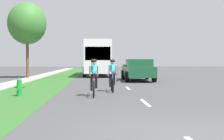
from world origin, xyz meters
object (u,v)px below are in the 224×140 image
cyclist_lead (94,77)px  street_tree_near (27,24)px  pickup_dark_green (138,70)px  bus_white (97,57)px  cyclist_trailing (112,75)px  fire_hydrant_green (19,87)px

cyclist_lead → street_tree_near: bearing=113.5°
cyclist_lead → pickup_dark_green: size_ratio=0.34×
cyclist_lead → bus_white: bus_white is taller
cyclist_trailing → bus_white: size_ratio=0.15×
pickup_dark_green → bus_white: bus_white is taller
cyclist_lead → cyclist_trailing: 2.03m
bus_white → pickup_dark_green: bearing=-72.0°
cyclist_trailing → street_tree_near: bearing=120.0°
fire_hydrant_green → cyclist_lead: bearing=-4.7°
bus_white → street_tree_near: street_tree_near is taller
cyclist_lead → fire_hydrant_green: bearing=175.3°
fire_hydrant_green → bus_white: 19.13m
pickup_dark_green → fire_hydrant_green: bearing=-124.5°
fire_hydrant_green → pickup_dark_green: bearing=55.5°
street_tree_near → cyclist_trailing: bearing=-60.0°
cyclist_lead → bus_white: size_ratio=0.15×
fire_hydrant_green → street_tree_near: street_tree_near is taller
fire_hydrant_green → pickup_dark_green: 11.42m
bus_white → cyclist_trailing: bearing=-87.9°
fire_hydrant_green → bus_white: bearing=79.6°
fire_hydrant_green → street_tree_near: bearing=101.7°
cyclist_lead → pickup_dark_green: (3.29, 9.67, 0.02)m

